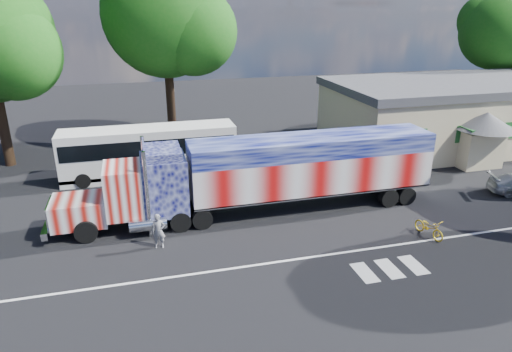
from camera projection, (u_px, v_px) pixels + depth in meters
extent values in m
plane|color=black|center=(271.00, 231.00, 23.42)|extent=(100.00, 100.00, 0.00)
cube|color=silver|center=(290.00, 260.00, 20.70)|extent=(30.00, 0.15, 0.01)
cube|color=silver|center=(365.00, 273.00, 19.75)|extent=(0.70, 1.60, 0.01)
cube|color=silver|center=(389.00, 269.00, 20.04)|extent=(0.70, 1.60, 0.01)
cube|color=silver|center=(414.00, 265.00, 20.33)|extent=(0.70, 1.60, 0.01)
cube|color=black|center=(147.00, 213.00, 23.78)|extent=(9.12, 1.01, 0.30)
cube|color=tan|center=(80.00, 211.00, 22.82)|extent=(2.63, 2.23, 1.32)
cube|color=silver|center=(50.00, 214.00, 22.49)|extent=(0.12, 1.92, 1.18)
cube|color=silver|center=(48.00, 226.00, 22.67)|extent=(0.30, 2.53, 0.36)
cube|color=tan|center=(124.00, 189.00, 23.03)|extent=(1.82, 2.53, 2.53)
cube|color=black|center=(105.00, 183.00, 22.66)|extent=(0.06, 2.13, 0.91)
cube|color=#464A85|center=(164.00, 184.00, 23.48)|extent=(2.23, 2.53, 2.94)
cube|color=#464A85|center=(162.00, 153.00, 22.89)|extent=(1.82, 2.43, 0.51)
cylinder|color=silver|center=(145.00, 176.00, 24.47)|extent=(0.20, 0.20, 4.46)
cylinder|color=silver|center=(147.00, 195.00, 22.05)|extent=(0.20, 0.20, 4.46)
cylinder|color=silver|center=(146.00, 203.00, 24.98)|extent=(1.82, 0.67, 0.67)
cylinder|color=silver|center=(148.00, 224.00, 22.61)|extent=(1.82, 0.67, 0.67)
cylinder|color=black|center=(86.00, 232.00, 22.12)|extent=(1.11, 0.35, 1.11)
cylinder|color=black|center=(89.00, 213.00, 24.13)|extent=(1.11, 0.35, 1.11)
cylinder|color=black|center=(180.00, 221.00, 23.27)|extent=(1.05, 0.56, 1.05)
cylinder|color=black|center=(176.00, 204.00, 25.19)|extent=(1.05, 0.56, 1.05)
cylinder|color=black|center=(202.00, 218.00, 23.54)|extent=(1.05, 0.56, 1.05)
cylinder|color=black|center=(196.00, 202.00, 25.46)|extent=(1.05, 0.56, 1.05)
cube|color=black|center=(311.00, 191.00, 25.89)|extent=(13.17, 1.11, 0.30)
cube|color=#DD7B7A|center=(311.00, 172.00, 25.47)|extent=(13.57, 2.63, 2.03)
cube|color=#404A93|center=(313.00, 145.00, 24.93)|extent=(13.57, 2.63, 1.01)
cube|color=silver|center=(311.00, 188.00, 25.83)|extent=(13.57, 2.63, 0.12)
cube|color=silver|center=(420.00, 153.00, 26.94)|extent=(0.04, 2.53, 2.94)
cylinder|color=black|center=(388.00, 197.00, 26.13)|extent=(1.05, 0.56, 1.05)
cylinder|color=black|center=(370.00, 184.00, 28.05)|extent=(1.05, 0.56, 1.05)
cylinder|color=black|center=(405.00, 195.00, 26.40)|extent=(1.05, 0.56, 1.05)
cylinder|color=black|center=(386.00, 182.00, 28.32)|extent=(1.05, 0.56, 1.05)
cube|color=white|center=(150.00, 152.00, 30.36)|extent=(11.35, 2.46, 3.31)
cube|color=black|center=(149.00, 143.00, 30.14)|extent=(10.98, 2.52, 1.04)
cube|color=black|center=(151.00, 169.00, 30.79)|extent=(11.35, 2.46, 0.24)
cube|color=black|center=(58.00, 157.00, 28.94)|extent=(0.06, 2.18, 1.32)
cylinder|color=black|center=(83.00, 181.00, 28.68)|extent=(0.95, 0.28, 0.95)
cylinder|color=black|center=(86.00, 168.00, 30.82)|extent=(0.95, 0.28, 0.95)
cylinder|color=black|center=(195.00, 171.00, 30.39)|extent=(0.95, 0.28, 0.95)
cylinder|color=black|center=(191.00, 160.00, 32.53)|extent=(0.95, 0.28, 0.95)
cylinder|color=black|center=(208.00, 170.00, 30.60)|extent=(0.95, 0.28, 0.95)
cylinder|color=black|center=(203.00, 159.00, 32.74)|extent=(0.95, 0.28, 0.95)
cube|color=beige|center=(466.00, 116.00, 37.36)|extent=(22.00, 10.00, 4.60)
cube|color=#46464B|center=(472.00, 84.00, 36.44)|extent=(22.40, 10.40, 0.60)
cube|color=#1E5926|center=(416.00, 138.00, 30.84)|extent=(1.60, 0.08, 1.20)
cube|color=#1E5926|center=(466.00, 134.00, 31.81)|extent=(1.60, 0.08, 1.20)
cube|color=beige|center=(481.00, 150.00, 31.93)|extent=(3.00, 1.20, 2.60)
cube|color=#1E5926|center=(485.00, 128.00, 31.37)|extent=(3.40, 1.60, 0.25)
cone|color=#46464B|center=(487.00, 121.00, 31.19)|extent=(4.00, 4.00, 1.20)
imported|color=slate|center=(159.00, 231.00, 21.52)|extent=(0.67, 0.48, 1.72)
imported|color=gold|center=(429.00, 227.00, 22.69)|extent=(0.99, 1.93, 0.97)
cylinder|color=black|center=(1.00, 116.00, 31.67)|extent=(0.70, 0.70, 7.19)
sphere|color=#1A5413|center=(13.00, 53.00, 29.35)|extent=(6.16, 6.16, 6.16)
cylinder|color=black|center=(170.00, 94.00, 36.93)|extent=(0.70, 0.70, 8.10)
sphere|color=#1A5413|center=(165.00, 15.00, 34.78)|extent=(9.53, 9.53, 9.53)
sphere|color=#1A5413|center=(193.00, 31.00, 34.36)|extent=(6.67, 6.67, 6.67)
cylinder|color=black|center=(489.00, 85.00, 45.24)|extent=(0.70, 0.70, 6.75)
sphere|color=#1A5413|center=(499.00, 31.00, 43.44)|extent=(7.24, 7.24, 7.24)
sphere|color=#1A5413|center=(483.00, 20.00, 43.82)|extent=(4.71, 4.71, 4.71)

